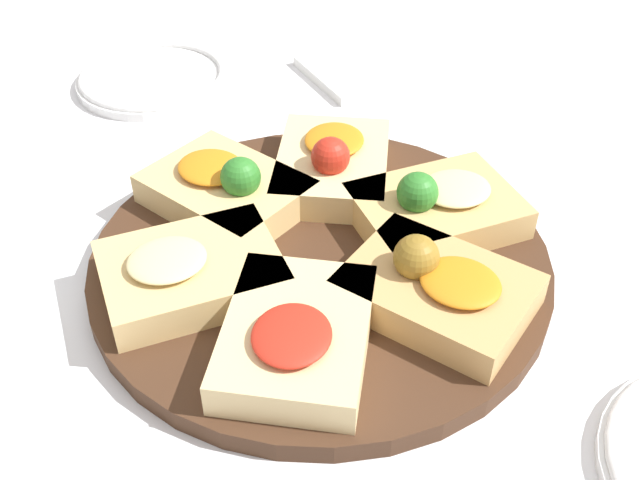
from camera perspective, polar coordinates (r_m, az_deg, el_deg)
ground_plane at (r=0.64m, az=0.00°, el=-2.20°), size 3.00×3.00×0.00m
serving_board at (r=0.64m, az=0.00°, el=-1.60°), size 0.39×0.39×0.02m
focaccia_slice_0 at (r=0.71m, az=0.95°, el=5.84°), size 0.17×0.17×0.06m
focaccia_slice_1 at (r=0.68m, az=-7.16°, el=3.93°), size 0.16×0.13×0.06m
focaccia_slice_2 at (r=0.60m, az=-9.91°, el=-2.39°), size 0.13×0.16×0.04m
focaccia_slice_3 at (r=0.54m, az=-1.82°, el=-7.29°), size 0.17×0.17×0.04m
focaccia_slice_4 at (r=0.58m, az=8.89°, el=-3.61°), size 0.16×0.14×0.06m
focaccia_slice_5 at (r=0.66m, az=8.82°, el=2.49°), size 0.13×0.16×0.06m
plate_right at (r=0.94m, az=-12.61°, el=11.97°), size 0.18×0.18×0.02m
napkin_stack at (r=0.94m, az=2.58°, el=12.72°), size 0.13×0.12×0.01m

